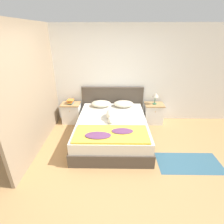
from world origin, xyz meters
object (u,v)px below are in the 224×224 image
pillow_right (124,104)px  book_stack (71,101)px  table_lamp (155,95)px  nightstand_left (72,113)px  bed (112,129)px  dog (111,115)px  nightstand_right (153,113)px  pillow_left (101,104)px

pillow_right → book_stack: (-1.44, 0.06, 0.04)m
table_lamp → nightstand_left: bearing=-179.9°
bed → table_lamp: (1.14, 0.84, 0.56)m
nightstand_left → book_stack: book_stack is taller
book_stack → table_lamp: 2.29m
nightstand_left → pillow_right: 1.48m
dog → table_lamp: table_lamp is taller
pillow_right → nightstand_right: bearing=3.6°
bed → book_stack: size_ratio=9.00×
nightstand_right → pillow_right: 0.89m
nightstand_right → pillow_left: (-1.44, -0.05, 0.30)m
nightstand_right → dog: size_ratio=0.91×
nightstand_right → pillow_left: bearing=-177.9°
pillow_right → table_lamp: bearing=3.7°
pillow_right → book_stack: 1.44m
nightstand_right → table_lamp: table_lamp is taller
nightstand_left → pillow_right: size_ratio=1.06×
pillow_right → pillow_left: bearing=180.0°
nightstand_left → pillow_left: (0.84, -0.05, 0.30)m
table_lamp → dog: bearing=-145.9°
dog → bed: bearing=-76.8°
nightstand_left → table_lamp: table_lamp is taller
nightstand_right → nightstand_left: bearing=180.0°
bed → pillow_left: bearing=111.1°
bed → table_lamp: table_lamp is taller
pillow_left → book_stack: size_ratio=2.33×
nightstand_left → dog: 1.41m
dog → book_stack: 1.37m
nightstand_right → book_stack: (-2.28, 0.01, 0.34)m
book_stack → nightstand_left: bearing=-113.3°
dog → table_lamp: bearing=34.1°
nightstand_left → book_stack: size_ratio=2.46×
nightstand_left → pillow_right: pillow_right is taller
nightstand_right → pillow_left: 1.48m
bed → pillow_right: 0.90m
pillow_right → table_lamp: (0.84, 0.05, 0.23)m
pillow_right → dog: bearing=-113.4°
nightstand_right → bed: bearing=-143.8°
nightstand_right → book_stack: size_ratio=2.46×
table_lamp → pillow_left: bearing=-177.8°
bed → pillow_right: (0.30, 0.78, 0.33)m
bed → nightstand_left: 1.42m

